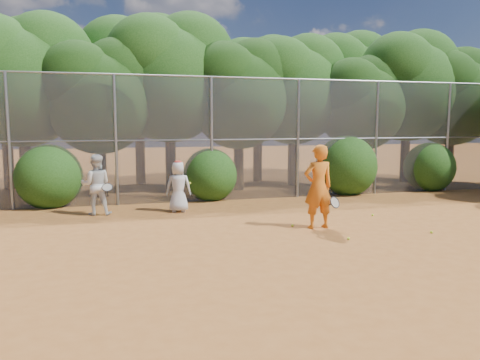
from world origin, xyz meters
name	(u,v)px	position (x,y,z in m)	size (l,w,h in m)	color
ground	(317,244)	(0.00, 0.00, 0.00)	(80.00, 80.00, 0.00)	brown
fence_back	(238,138)	(-0.12, 6.00, 2.05)	(20.05, 0.09, 4.03)	gray
tree_1	(23,74)	(-6.94, 8.54, 4.16)	(4.64, 4.03, 6.35)	black
tree_2	(100,92)	(-4.45, 7.83, 3.58)	(3.99, 3.47, 5.47)	black
tree_3	(171,72)	(-1.94, 8.84, 4.40)	(4.89, 4.26, 6.70)	black
tree_4	(240,90)	(0.55, 8.24, 3.76)	(4.19, 3.64, 5.73)	black
tree_5	(294,85)	(3.06, 9.04, 4.05)	(4.51, 3.92, 6.17)	black
tree_6	(362,99)	(5.55, 8.03, 3.47)	(3.86, 3.36, 5.29)	black
tree_7	(409,81)	(8.06, 8.64, 4.28)	(4.77, 4.14, 6.53)	black
tree_8	(453,93)	(10.05, 8.34, 3.82)	(4.25, 3.70, 5.82)	black
tree_9	(5,75)	(-7.94, 10.84, 4.34)	(4.83, 4.20, 6.62)	black
tree_10	(140,72)	(-2.93, 11.05, 4.63)	(5.15, 4.48, 7.06)	black
tree_11	(259,85)	(2.06, 10.64, 4.16)	(4.64, 4.03, 6.35)	black
tree_12	(347,80)	(6.56, 11.24, 4.51)	(5.02, 4.37, 6.88)	black
bush_0	(49,174)	(-6.00, 6.30, 1.00)	(2.00, 2.00, 2.00)	#194110
bush_1	(210,173)	(-1.00, 6.30, 0.90)	(1.80, 1.80, 1.80)	#194110
bush_2	(346,163)	(4.00, 6.30, 1.10)	(2.20, 2.20, 2.20)	#194110
bush_3	(429,165)	(7.50, 6.30, 0.95)	(1.90, 1.90, 1.90)	#194110
player_yellow	(318,187)	(0.65, 1.39, 1.01)	(0.90, 0.58, 2.03)	orange
player_teen	(178,186)	(-2.32, 4.36, 0.74)	(0.79, 0.58, 1.49)	silver
player_white	(96,185)	(-4.58, 4.55, 0.84)	(0.89, 0.78, 1.68)	silver
ball_0	(431,232)	(2.96, 0.17, 0.03)	(0.07, 0.07, 0.07)	#CCF12B
ball_1	(373,215)	(2.72, 2.32, 0.03)	(0.07, 0.07, 0.07)	#CCF12B
ball_2	(348,239)	(0.81, 0.13, 0.03)	(0.07, 0.07, 0.07)	#CCF12B
ball_4	(292,225)	(0.11, 1.67, 0.03)	(0.07, 0.07, 0.07)	#CCF12B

